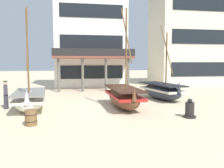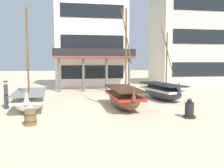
% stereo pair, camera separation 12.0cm
% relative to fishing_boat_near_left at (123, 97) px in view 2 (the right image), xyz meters
% --- Properties ---
extents(ground_plane, '(120.00, 120.00, 0.00)m').
position_rel_fishing_boat_near_left_xyz_m(ground_plane, '(-0.57, -0.17, -0.70)').
color(ground_plane, beige).
extents(fishing_boat_near_left, '(1.71, 4.63, 6.06)m').
position_rel_fishing_boat_near_left_xyz_m(fishing_boat_near_left, '(0.00, 0.00, 0.00)').
color(fishing_boat_near_left, brown).
rests_on(fishing_boat_near_left, ground).
extents(fishing_boat_centre_large, '(2.13, 4.41, 6.04)m').
position_rel_fishing_boat_near_left_xyz_m(fishing_boat_centre_large, '(-5.55, 0.51, -0.09)').
color(fishing_boat_centre_large, silver).
rests_on(fishing_boat_centre_large, ground).
extents(fishing_boat_far_right, '(2.36, 4.56, 5.52)m').
position_rel_fishing_boat_near_left_xyz_m(fishing_boat_far_right, '(3.51, 2.59, -0.04)').
color(fishing_boat_far_right, '#2D333D').
rests_on(fishing_boat_far_right, ground).
extents(fisherman_by_hull, '(0.30, 0.40, 1.68)m').
position_rel_fishing_boat_near_left_xyz_m(fisherman_by_hull, '(-6.99, 0.90, 0.13)').
color(fisherman_by_hull, '#33333D').
rests_on(fisherman_by_hull, ground).
extents(capstan_winch, '(0.64, 0.64, 0.98)m').
position_rel_fishing_boat_near_left_xyz_m(capstan_winch, '(2.75, -2.96, -0.31)').
color(capstan_winch, black).
rests_on(capstan_winch, ground).
extents(wooden_barrel, '(0.56, 0.56, 0.70)m').
position_rel_fishing_boat_near_left_xyz_m(wooden_barrel, '(-4.90, -3.07, -0.35)').
color(wooden_barrel, brown).
rests_on(wooden_barrel, ground).
extents(harbor_building_main, '(8.07, 7.88, 9.73)m').
position_rel_fishing_boat_near_left_xyz_m(harbor_building_main, '(-0.98, 13.04, 4.15)').
color(harbor_building_main, white).
rests_on(harbor_building_main, ground).
extents(harbor_building_annex, '(10.93, 5.71, 11.04)m').
position_rel_fishing_boat_near_left_xyz_m(harbor_building_annex, '(12.02, 12.80, 4.83)').
color(harbor_building_annex, beige).
rests_on(harbor_building_annex, ground).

